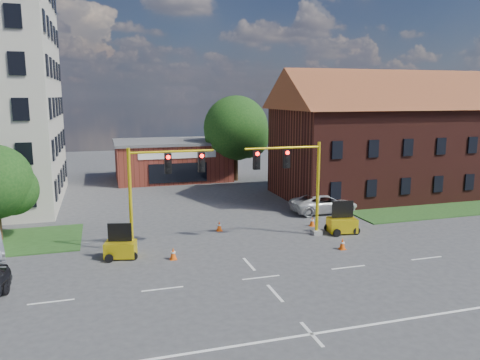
{
  "coord_description": "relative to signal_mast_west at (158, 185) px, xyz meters",
  "views": [
    {
      "loc": [
        -7.49,
        -21.31,
        9.15
      ],
      "look_at": [
        1.87,
        10.0,
        3.23
      ],
      "focal_mm": 35.0,
      "sensor_mm": 36.0,
      "label": 1
    }
  ],
  "objects": [
    {
      "name": "ground",
      "position": [
        4.36,
        -6.0,
        -3.92
      ],
      "size": [
        120.0,
        120.0,
        0.0
      ],
      "primitive_type": "plane",
      "color": "#414143",
      "rests_on": "ground"
    },
    {
      "name": "grass_verge_ne",
      "position": [
        22.36,
        3.0,
        -3.88
      ],
      "size": [
        14.0,
        4.0,
        0.08
      ],
      "primitive_type": "cube",
      "color": "#23491B",
      "rests_on": "ground"
    },
    {
      "name": "lane_markings",
      "position": [
        4.36,
        -9.0,
        -3.91
      ],
      "size": [
        60.0,
        36.0,
        0.01
      ],
      "primitive_type": null,
      "color": "white",
      "rests_on": "ground"
    },
    {
      "name": "brick_shop",
      "position": [
        4.36,
        23.99,
        -1.76
      ],
      "size": [
        12.4,
        8.4,
        4.3
      ],
      "color": "maroon",
      "rests_on": "ground"
    },
    {
      "name": "townhouse_row",
      "position": [
        22.36,
        10.0,
        2.01
      ],
      "size": [
        21.0,
        11.0,
        11.5
      ],
      "color": "#461B15",
      "rests_on": "ground"
    },
    {
      "name": "tree_large",
      "position": [
        11.21,
        21.08,
        1.55
      ],
      "size": [
        7.27,
        6.93,
        9.17
      ],
      "color": "#3C2716",
      "rests_on": "ground"
    },
    {
      "name": "signal_mast_west",
      "position": [
        0.0,
        0.0,
        0.0
      ],
      "size": [
        5.3,
        0.6,
        6.2
      ],
      "color": "gray",
      "rests_on": "ground"
    },
    {
      "name": "signal_mast_east",
      "position": [
        8.71,
        0.0,
        0.0
      ],
      "size": [
        5.3,
        0.6,
        6.2
      ],
      "color": "gray",
      "rests_on": "ground"
    },
    {
      "name": "trailer_west",
      "position": [
        -2.36,
        -0.92,
        -3.31
      ],
      "size": [
        1.93,
        1.52,
        1.95
      ],
      "rotation": [
        0.0,
        0.0,
        -0.24
      ],
      "color": "yellow",
      "rests_on": "ground"
    },
    {
      "name": "trailer_east",
      "position": [
        12.16,
        -0.14,
        -3.26
      ],
      "size": [
        2.02,
        1.51,
        2.11
      ],
      "rotation": [
        0.0,
        0.0,
        -0.16
      ],
      "color": "yellow",
      "rests_on": "ground"
    },
    {
      "name": "cone_a",
      "position": [
        0.47,
        -2.04,
        -3.58
      ],
      "size": [
        0.4,
        0.4,
        0.7
      ],
      "color": "#FF5A0D",
      "rests_on": "ground"
    },
    {
      "name": "cone_b",
      "position": [
        4.36,
        2.72,
        -3.58
      ],
      "size": [
        0.4,
        0.4,
        0.7
      ],
      "color": "#FF5A0D",
      "rests_on": "ground"
    },
    {
      "name": "cone_c",
      "position": [
        10.52,
        -3.2,
        -3.58
      ],
      "size": [
        0.4,
        0.4,
        0.7
      ],
      "color": "#FF5A0D",
      "rests_on": "ground"
    },
    {
      "name": "cone_d",
      "position": [
        10.99,
        1.99,
        -3.58
      ],
      "size": [
        0.4,
        0.4,
        0.7
      ],
      "color": "#FF5A0D",
      "rests_on": "ground"
    },
    {
      "name": "pickup_white",
      "position": [
        13.55,
        5.33,
        -3.18
      ],
      "size": [
        5.41,
        2.6,
        1.49
      ],
      "primitive_type": "imported",
      "rotation": [
        0.0,
        0.0,
        1.6
      ],
      "color": "silver",
      "rests_on": "ground"
    }
  ]
}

